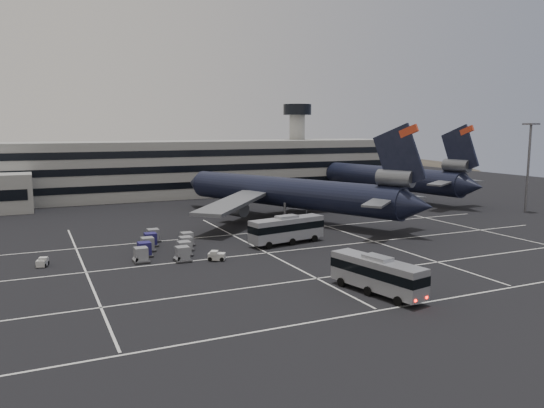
{
  "coord_description": "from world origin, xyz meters",
  "views": [
    {
      "loc": [
        -35.62,
        -61.81,
        17.24
      ],
      "look_at": [
        0.2,
        15.78,
        5.0
      ],
      "focal_mm": 35.0,
      "sensor_mm": 36.0,
      "label": 1
    }
  ],
  "objects_px": {
    "bus_far": "(287,228)",
    "tug_a": "(42,262)",
    "uld_cluster": "(164,245)",
    "trijet_main": "(290,192)",
    "bus_near": "(377,273)"
  },
  "relations": [
    {
      "from": "trijet_main",
      "to": "bus_far",
      "type": "distance_m",
      "value": 21.38
    },
    {
      "from": "bus_far",
      "to": "tug_a",
      "type": "distance_m",
      "value": 33.91
    },
    {
      "from": "bus_near",
      "to": "trijet_main",
      "type": "bearing_deg",
      "value": 63.55
    },
    {
      "from": "trijet_main",
      "to": "bus_near",
      "type": "height_order",
      "value": "trijet_main"
    },
    {
      "from": "bus_far",
      "to": "bus_near",
      "type": "bearing_deg",
      "value": 164.77
    },
    {
      "from": "trijet_main",
      "to": "bus_far",
      "type": "height_order",
      "value": "trijet_main"
    },
    {
      "from": "trijet_main",
      "to": "tug_a",
      "type": "bearing_deg",
      "value": 178.09
    },
    {
      "from": "bus_far",
      "to": "uld_cluster",
      "type": "xyz_separation_m",
      "value": [
        -18.04,
        2.51,
        -1.4
      ]
    },
    {
      "from": "uld_cluster",
      "to": "trijet_main",
      "type": "bearing_deg",
      "value": 30.18
    },
    {
      "from": "bus_near",
      "to": "uld_cluster",
      "type": "height_order",
      "value": "bus_near"
    },
    {
      "from": "trijet_main",
      "to": "tug_a",
      "type": "distance_m",
      "value": 47.41
    },
    {
      "from": "bus_far",
      "to": "uld_cluster",
      "type": "relative_size",
      "value": 0.75
    },
    {
      "from": "bus_far",
      "to": "uld_cluster",
      "type": "distance_m",
      "value": 18.26
    },
    {
      "from": "tug_a",
      "to": "uld_cluster",
      "type": "relative_size",
      "value": 0.13
    },
    {
      "from": "bus_near",
      "to": "tug_a",
      "type": "height_order",
      "value": "bus_near"
    }
  ]
}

